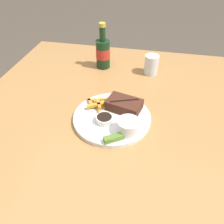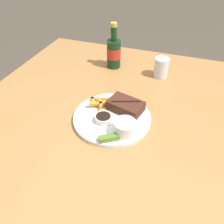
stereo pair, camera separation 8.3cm
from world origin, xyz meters
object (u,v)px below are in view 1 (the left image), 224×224
object	(u,v)px
dinner_plate	(112,118)
coleslaw_cup	(128,126)
pickle_spear	(114,138)
drinking_glass	(151,65)
fork_utensil	(93,111)
steak_portion	(124,105)
dipping_sauce_cup	(104,119)
beer_bottle	(103,52)

from	to	relation	value
dinner_plate	coleslaw_cup	size ratio (longest dim) A/B	3.83
coleslaw_cup	pickle_spear	xyz separation A→B (m)	(-0.04, -0.05, -0.02)
drinking_glass	fork_utensil	bearing A→B (deg)	-118.32
drinking_glass	dinner_plate	bearing A→B (deg)	-107.64
fork_utensil	coleslaw_cup	bearing A→B (deg)	-19.56
dinner_plate	steak_portion	xyz separation A→B (m)	(0.04, 0.05, 0.03)
steak_portion	coleslaw_cup	bearing A→B (deg)	-74.74
steak_portion	pickle_spear	bearing A→B (deg)	-92.45
coleslaw_cup	dipping_sauce_cup	xyz separation A→B (m)	(-0.09, 0.03, -0.01)
steak_portion	dipping_sauce_cup	world-z (taller)	steak_portion
coleslaw_cup	drinking_glass	distance (m)	0.46
dinner_plate	steak_portion	size ratio (longest dim) A/B	1.98
dinner_plate	pickle_spear	size ratio (longest dim) A/B	4.20
dipping_sauce_cup	pickle_spear	size ratio (longest dim) A/B	0.89
pickle_spear	drinking_glass	world-z (taller)	drinking_glass
steak_portion	dipping_sauce_cup	xyz separation A→B (m)	(-0.06, -0.09, -0.01)
fork_utensil	beer_bottle	distance (m)	0.40
pickle_spear	coleslaw_cup	bearing A→B (deg)	50.76
beer_bottle	steak_portion	bearing A→B (deg)	-64.25
dinner_plate	dipping_sauce_cup	bearing A→B (deg)	-119.84
dipping_sauce_cup	pickle_spear	xyz separation A→B (m)	(0.05, -0.08, -0.00)
steak_portion	dipping_sauce_cup	size ratio (longest dim) A/B	2.39
pickle_spear	drinking_glass	bearing A→B (deg)	79.74
fork_utensil	dipping_sauce_cup	bearing A→B (deg)	-32.11
drinking_glass	steak_portion	bearing A→B (deg)	-104.27
coleslaw_cup	pickle_spear	distance (m)	0.07
dinner_plate	pickle_spear	distance (m)	0.13
steak_portion	fork_utensil	distance (m)	0.12
steak_portion	pickle_spear	distance (m)	0.18
dinner_plate	dipping_sauce_cup	world-z (taller)	dipping_sauce_cup
coleslaw_cup	fork_utensil	world-z (taller)	coleslaw_cup
dinner_plate	pickle_spear	world-z (taller)	pickle_spear
steak_portion	beer_bottle	xyz separation A→B (m)	(-0.17, 0.35, 0.04)
coleslaw_cup	dipping_sauce_cup	size ratio (longest dim) A/B	1.24
coleslaw_cup	fork_utensil	distance (m)	0.17
pickle_spear	beer_bottle	distance (m)	0.55
dipping_sauce_cup	fork_utensil	world-z (taller)	dipping_sauce_cup
pickle_spear	fork_utensil	xyz separation A→B (m)	(-0.11, 0.13, -0.01)
pickle_spear	drinking_glass	size ratio (longest dim) A/B	0.74
dinner_plate	drinking_glass	world-z (taller)	drinking_glass
dipping_sauce_cup	steak_portion	bearing A→B (deg)	56.88
dipping_sauce_cup	beer_bottle	bearing A→B (deg)	103.84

